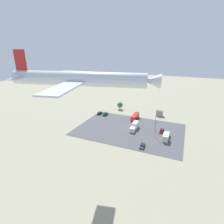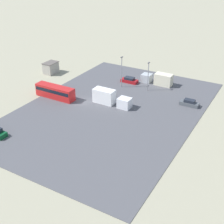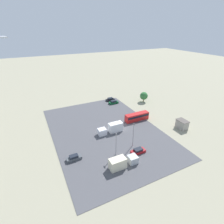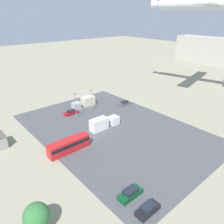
{
  "view_description": "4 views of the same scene",
  "coord_description": "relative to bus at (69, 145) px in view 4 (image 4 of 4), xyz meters",
  "views": [
    {
      "loc": [
        -24.78,
        88.91,
        40.75
      ],
      "look_at": [
        1.22,
        28.53,
        16.71
      ],
      "focal_mm": 28.0,
      "sensor_mm": 36.0,
      "label": 1
    },
    {
      "loc": [
        54.25,
        39.2,
        32.44
      ],
      "look_at": [
        4.21,
        10.44,
        2.02
      ],
      "focal_mm": 50.0,
      "sensor_mm": 36.0,
      "label": 2
    },
    {
      "loc": [
        -50.9,
        30.13,
        35.05
      ],
      "look_at": [
        1.98,
        3.95,
        5.89
      ],
      "focal_mm": 28.0,
      "sensor_mm": 36.0,
      "label": 3
    },
    {
      "loc": [
        40.85,
        -27.8,
        29.98
      ],
      "look_at": [
        -3.16,
        10.16,
        3.56
      ],
      "focal_mm": 35.0,
      "sensor_mm": 36.0,
      "label": 4
    }
  ],
  "objects": [
    {
      "name": "horizon_office_block",
      "position": [
        -33.58,
        126.14,
        6.1
      ],
      "size": [
        38.89,
        12.7,
        15.63
      ],
      "color": "#ADA89E",
      "rests_on": "ground"
    },
    {
      "name": "parked_car_0",
      "position": [
        19.49,
        0.89,
        -0.95
      ],
      "size": [
        1.97,
        4.75,
        1.64
      ],
      "color": "#0C4723",
      "rests_on": "ground"
    },
    {
      "name": "parked_car_1",
      "position": [
        -17.64,
        11.19,
        -1.02
      ],
      "size": [
        1.95,
        4.56,
        1.48
      ],
      "color": "maroon",
      "rests_on": "ground"
    },
    {
      "name": "parked_car_3",
      "position": [
        -11.96,
        29.63,
        -0.99
      ],
      "size": [
        1.73,
        4.36,
        1.53
      ],
      "rotation": [
        0.0,
        0.0,
        3.14
      ],
      "color": "#4C5156",
      "rests_on": "ground"
    },
    {
      "name": "light_pole_lot_centre",
      "position": [
        -15.2,
        17.59,
        2.53
      ],
      "size": [
        0.9,
        0.28,
        7.48
      ],
      "color": "gray",
      "rests_on": "ground"
    },
    {
      "name": "bus",
      "position": [
        0.0,
        0.0,
        0.0
      ],
      "size": [
        2.52,
        10.28,
        3.03
      ],
      "color": "red",
      "rests_on": "ground"
    },
    {
      "name": "airplane",
      "position": [
        -0.2,
        56.02,
        31.31
      ],
      "size": [
        40.07,
        33.57,
        9.44
      ],
      "rotation": [
        0.0,
        0.0,
        1.8
      ],
      "color": "silver"
    },
    {
      "name": "parked_truck_0",
      "position": [
        -3.58,
        13.24,
        -0.1
      ],
      "size": [
        2.48,
        9.37,
        3.35
      ],
      "color": "silver",
      "rests_on": "ground"
    },
    {
      "name": "parked_truck_1",
      "position": [
        -20.47,
        18.47,
        -0.21
      ],
      "size": [
        2.55,
        8.43,
        3.1
      ],
      "rotation": [
        0.0,
        0.0,
        3.14
      ],
      "color": "#ADB2B7",
      "rests_on": "ground"
    },
    {
      "name": "parking_lot_surface",
      "position": [
        -1.3,
        14.94,
        -1.67
      ],
      "size": [
        54.82,
        37.32,
        0.08
      ],
      "color": "#4C4C51",
      "rests_on": "ground"
    },
    {
      "name": "ground_plane",
      "position": [
        -1.3,
        7.11,
        -1.71
      ],
      "size": [
        400.0,
        400.0,
        0.0
      ],
      "primitive_type": "plane",
      "color": "gray"
    },
    {
      "name": "parked_car_2",
      "position": [
        23.76,
        0.67,
        -1.0
      ],
      "size": [
        1.97,
        4.43,
        1.52
      ],
      "color": "black",
      "rests_on": "ground"
    },
    {
      "name": "tree_near_shed",
      "position": [
        15.23,
        -14.27,
        1.36
      ],
      "size": [
        3.95,
        3.95,
        5.06
      ],
      "color": "brown",
      "rests_on": "ground"
    },
    {
      "name": "light_pole_lot_edge",
      "position": [
        -13.84,
        10.77,
        2.88
      ],
      "size": [
        0.9,
        0.28,
        8.18
      ],
      "color": "gray",
      "rests_on": "ground"
    }
  ]
}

